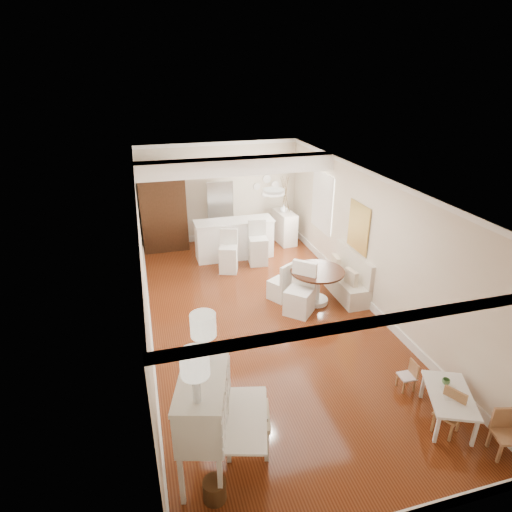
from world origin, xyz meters
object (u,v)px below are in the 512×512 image
gustavian_armchair (247,415)px  slip_chair_far (280,281)px  sideboard (284,227)px  dining_table (317,287)px  breakfast_counter (234,239)px  secretary_bureau (205,425)px  bar_stool_right (258,243)px  kids_table (447,407)px  wicker_basket (215,490)px  slip_chair_near (300,290)px  kids_chair_a (448,413)px  fridge (233,212)px  bar_stool_left (228,252)px  pantry_cabinet (163,209)px  kids_chair_c (507,435)px  kids_chair_b (407,376)px

gustavian_armchair → slip_chair_far: gustavian_armchair is taller
sideboard → gustavian_armchair: bearing=-117.1°
dining_table → breakfast_counter: 3.04m
secretary_bureau → bar_stool_right: 6.15m
bar_stool_right → breakfast_counter: bearing=136.9°
secretary_bureau → bar_stool_right: secretary_bureau is taller
kids_table → slip_chair_far: 4.15m
secretary_bureau → sideboard: 7.76m
wicker_basket → slip_chair_near: size_ratio=0.26×
gustavian_armchair → bar_stool_right: bar_stool_right is taller
kids_table → kids_chair_a: 0.24m
kids_chair_a → sideboard: size_ratio=0.68×
bar_stool_right → wicker_basket: bearing=-103.1°
bar_stool_right → sideboard: bearing=55.0°
gustavian_armchair → slip_chair_far: size_ratio=1.24×
wicker_basket → fridge: size_ratio=0.15×
gustavian_armchair → slip_chair_near: (1.87, 2.99, -0.00)m
slip_chair_near → bar_stool_left: size_ratio=1.01×
dining_table → pantry_cabinet: (-2.84, 3.90, 0.76)m
bar_stool_left → fridge: bearing=92.5°
dining_table → slip_chair_near: slip_chair_near is taller
slip_chair_far → bar_stool_right: (0.03, 1.86, 0.13)m
pantry_cabinet → kids_table: bearing=-66.1°
kids_chair_a → wicker_basket: bearing=-116.0°
slip_chair_near → kids_chair_c: bearing=-28.8°
breakfast_counter → sideboard: breakfast_counter is taller
fridge → breakfast_counter: bearing=-100.8°
kids_table → sideboard: sideboard is taller
kids_table → gustavian_armchair: bearing=173.6°
kids_chair_a → pantry_cabinet: bearing=174.0°
kids_chair_c → slip_chair_near: size_ratio=0.62×
secretary_bureau → kids_chair_a: (3.29, -0.31, -0.38)m
pantry_cabinet → kids_chair_c: bearing=-66.0°
slip_chair_near → sideboard: 3.91m
kids_chair_c → wicker_basket: bearing=-171.6°
slip_chair_far → breakfast_counter: 2.49m
kids_chair_c → fridge: 8.39m
wicker_basket → kids_chair_b: bearing=18.0°
kids_chair_c → sideboard: (-0.34, 7.80, 0.12)m
kids_chair_b → breakfast_counter: breakfast_counter is taller
secretary_bureau → wicker_basket: bearing=-72.0°
kids_chair_a → sideboard: bearing=150.4°
gustavian_armchair → wicker_basket: gustavian_armchair is taller
wicker_basket → breakfast_counter: 6.99m
kids_chair_c → pantry_cabinet: (-3.66, 8.21, 0.82)m
bar_stool_right → secretary_bureau: bearing=-104.7°
kids_chair_b → pantry_cabinet: size_ratio=0.22×
breakfast_counter → sideboard: size_ratio=2.16×
gustavian_armchair → kids_table: gustavian_armchair is taller
fridge → sideboard: bearing=-15.0°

